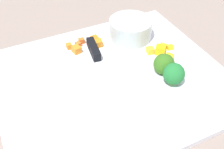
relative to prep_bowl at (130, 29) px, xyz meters
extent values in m
plane|color=gray|center=(-0.10, -0.11, -0.04)|extent=(4.00, 4.00, 0.00)
cube|color=white|center=(-0.10, -0.11, -0.03)|extent=(0.45, 0.39, 0.01)
cylinder|color=#B3C1BC|center=(0.00, 0.00, 0.00)|extent=(0.10, 0.10, 0.05)
cube|color=silver|center=(-0.13, -0.19, -0.02)|extent=(0.04, 0.15, 0.00)
cube|color=black|center=(-0.10, -0.02, -0.01)|extent=(0.03, 0.07, 0.02)
cube|color=orange|center=(-0.11, 0.03, -0.02)|extent=(0.01, 0.01, 0.01)
cube|color=orange|center=(-0.14, 0.00, -0.02)|extent=(0.02, 0.02, 0.01)
cube|color=orange|center=(-0.08, 0.02, -0.02)|extent=(0.02, 0.02, 0.01)
cube|color=orange|center=(-0.11, 0.00, -0.02)|extent=(0.01, 0.01, 0.01)
cube|color=orange|center=(-0.12, 0.02, -0.02)|extent=(0.01, 0.01, 0.01)
cube|color=orange|center=(-0.08, 0.00, -0.02)|extent=(0.02, 0.02, 0.01)
cube|color=orange|center=(-0.15, 0.02, -0.02)|extent=(0.01, 0.01, 0.01)
cube|color=yellow|center=(0.04, -0.07, -0.02)|extent=(0.02, 0.02, 0.01)
cube|color=yellow|center=(0.03, -0.08, -0.01)|extent=(0.03, 0.03, 0.02)
cube|color=yellow|center=(0.01, -0.13, -0.02)|extent=(0.02, 0.02, 0.01)
cube|color=yellow|center=(0.01, -0.07, -0.02)|extent=(0.02, 0.02, 0.01)
cube|color=yellow|center=(0.04, -0.11, -0.02)|extent=(0.02, 0.02, 0.01)
cube|color=yellow|center=(0.06, -0.08, -0.02)|extent=(0.02, 0.01, 0.01)
cylinder|color=#88BB6C|center=(0.00, -0.14, -0.02)|extent=(0.02, 0.02, 0.01)
sphere|color=#34691D|center=(0.00, -0.14, 0.00)|extent=(0.04, 0.04, 0.04)
cylinder|color=#91BE5C|center=(0.00, -0.18, -0.02)|extent=(0.01, 0.01, 0.01)
sphere|color=#217532|center=(0.00, -0.18, 0.00)|extent=(0.04, 0.04, 0.04)
camera|label=1|loc=(-0.29, -0.49, 0.37)|focal=45.70mm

